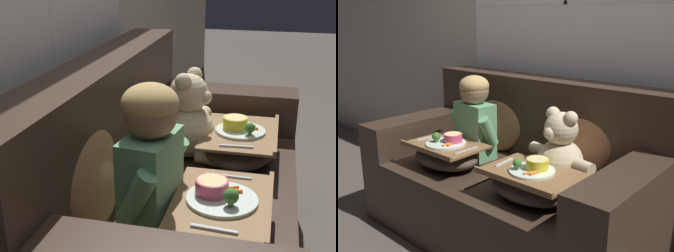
{
  "view_description": "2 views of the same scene",
  "coord_description": "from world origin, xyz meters",
  "views": [
    {
      "loc": [
        -1.7,
        -0.35,
        1.35
      ],
      "look_at": [
        -0.1,
        0.04,
        0.73
      ],
      "focal_mm": 50.0,
      "sensor_mm": 36.0,
      "label": 1
    },
    {
      "loc": [
        1.42,
        -1.63,
        1.31
      ],
      "look_at": [
        0.01,
        -0.03,
        0.71
      ],
      "focal_mm": 42.0,
      "sensor_mm": 36.0,
      "label": 2
    }
  ],
  "objects": [
    {
      "name": "ground_plane",
      "position": [
        0.0,
        0.0,
        0.0
      ],
      "size": [
        14.0,
        14.0,
        0.0
      ],
      "primitive_type": "plane",
      "color": "#4C443D"
    },
    {
      "name": "wall_back_with_window",
      "position": [
        0.0,
        0.58,
        1.3
      ],
      "size": [
        8.0,
        0.08,
        2.6
      ],
      "color": "beige",
      "rests_on": "ground_plane"
    },
    {
      "name": "couch",
      "position": [
        0.0,
        0.07,
        0.34
      ],
      "size": [
        1.74,
        0.93,
        0.94
      ],
      "color": "#38281E",
      "rests_on": "ground_plane"
    },
    {
      "name": "throw_pillow_behind_child",
      "position": [
        -0.33,
        0.27,
        0.64
      ],
      "size": [
        0.44,
        0.21,
        0.45
      ],
      "color": "#B2754C",
      "rests_on": "couch"
    },
    {
      "name": "throw_pillow_behind_teddy",
      "position": [
        0.33,
        0.27,
        0.64
      ],
      "size": [
        0.41,
        0.2,
        0.42
      ],
      "color": "#B2754C",
      "rests_on": "couch"
    },
    {
      "name": "child_figure",
      "position": [
        -0.33,
        0.04,
        0.72
      ],
      "size": [
        0.39,
        0.2,
        0.53
      ],
      "color": "#66A370",
      "rests_on": "couch"
    },
    {
      "name": "teddy_bear",
      "position": [
        0.32,
        0.04,
        0.61
      ],
      "size": [
        0.45,
        0.32,
        0.42
      ],
      "color": "beige",
      "rests_on": "couch"
    },
    {
      "name": "lap_tray_child",
      "position": [
        -0.33,
        -0.2,
        0.51
      ],
      "size": [
        0.46,
        0.33,
        0.21
      ],
      "color": "#473D33",
      "rests_on": "child_figure"
    },
    {
      "name": "lap_tray_teddy",
      "position": [
        0.33,
        -0.2,
        0.51
      ],
      "size": [
        0.47,
        0.34,
        0.21
      ],
      "color": "#473D33",
      "rests_on": "teddy_bear"
    }
  ]
}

